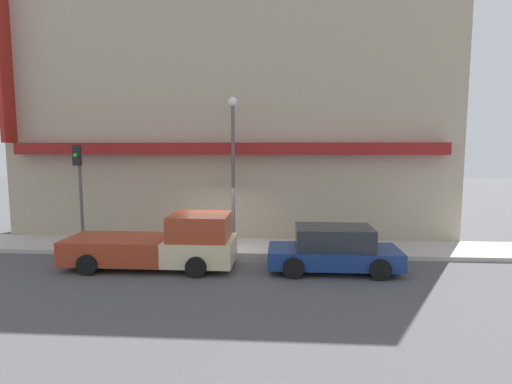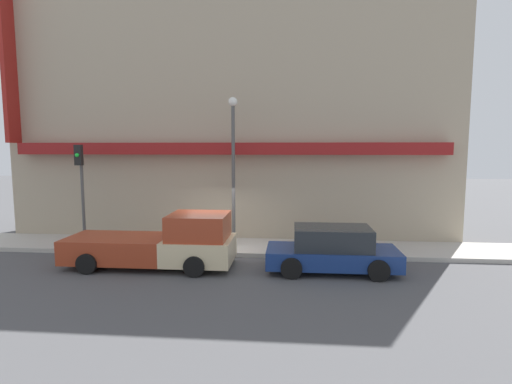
{
  "view_description": "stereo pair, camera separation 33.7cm",
  "coord_description": "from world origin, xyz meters",
  "px_view_note": "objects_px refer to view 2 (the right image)",
  "views": [
    {
      "loc": [
        2.42,
        -14.49,
        4.12
      ],
      "look_at": [
        1.37,
        1.01,
        2.37
      ],
      "focal_mm": 28.0,
      "sensor_mm": 36.0,
      "label": 1
    },
    {
      "loc": [
        2.75,
        -14.47,
        4.12
      ],
      "look_at": [
        1.37,
        1.01,
        2.37
      ],
      "focal_mm": 28.0,
      "sensor_mm": 36.0,
      "label": 2
    }
  ],
  "objects_px": {
    "fire_hydrant": "(350,243)",
    "street_lamp": "(233,155)",
    "pickup_truck": "(162,244)",
    "traffic_light": "(81,177)",
    "parked_car": "(332,250)"
  },
  "relations": [
    {
      "from": "pickup_truck",
      "to": "fire_hydrant",
      "type": "distance_m",
      "value": 6.92
    },
    {
      "from": "fire_hydrant",
      "to": "street_lamp",
      "type": "xyz_separation_m",
      "value": [
        -4.54,
        0.77,
        3.31
      ]
    },
    {
      "from": "pickup_truck",
      "to": "traffic_light",
      "type": "height_order",
      "value": "traffic_light"
    },
    {
      "from": "fire_hydrant",
      "to": "traffic_light",
      "type": "height_order",
      "value": "traffic_light"
    },
    {
      "from": "parked_car",
      "to": "traffic_light",
      "type": "height_order",
      "value": "traffic_light"
    },
    {
      "from": "parked_car",
      "to": "street_lamp",
      "type": "distance_m",
      "value": 5.49
    },
    {
      "from": "pickup_truck",
      "to": "parked_car",
      "type": "distance_m",
      "value": 5.8
    },
    {
      "from": "parked_car",
      "to": "fire_hydrant",
      "type": "distance_m",
      "value": 2.07
    },
    {
      "from": "fire_hydrant",
      "to": "parked_car",
      "type": "bearing_deg",
      "value": -114.57
    },
    {
      "from": "parked_car",
      "to": "fire_hydrant",
      "type": "bearing_deg",
      "value": 63.48
    },
    {
      "from": "fire_hydrant",
      "to": "street_lamp",
      "type": "bearing_deg",
      "value": 170.39
    },
    {
      "from": "traffic_light",
      "to": "street_lamp",
      "type": "bearing_deg",
      "value": 6.89
    },
    {
      "from": "street_lamp",
      "to": "traffic_light",
      "type": "height_order",
      "value": "street_lamp"
    },
    {
      "from": "fire_hydrant",
      "to": "street_lamp",
      "type": "height_order",
      "value": "street_lamp"
    },
    {
      "from": "fire_hydrant",
      "to": "traffic_light",
      "type": "xyz_separation_m",
      "value": [
        -10.51,
        0.05,
        2.41
      ]
    }
  ]
}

